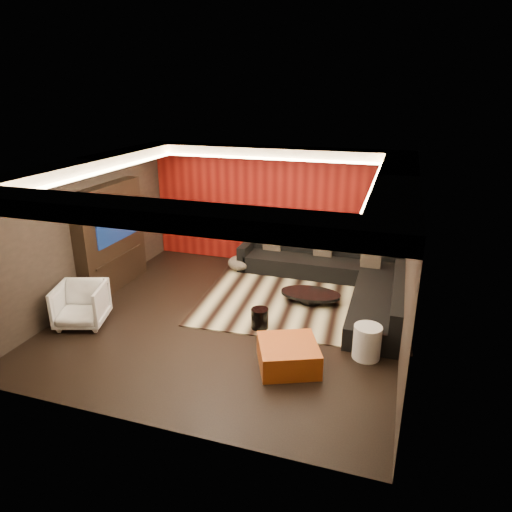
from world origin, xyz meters
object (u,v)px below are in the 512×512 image
(white_side_table, at_px, (367,342))
(orange_ottoman, at_px, (288,355))
(sectional_sofa, at_px, (340,279))
(drum_stool, at_px, (260,318))
(armchair, at_px, (81,305))
(coffee_table, at_px, (310,297))

(white_side_table, distance_m, orange_ottoman, 1.27)
(white_side_table, relative_size, sectional_sofa, 0.15)
(drum_stool, distance_m, sectional_sofa, 2.35)
(white_side_table, relative_size, orange_ottoman, 0.63)
(armchair, xyz_separation_m, sectional_sofa, (4.19, 2.89, -0.12))
(armchair, bearing_deg, coffee_table, 11.70)
(sectional_sofa, bearing_deg, drum_stool, -118.11)
(sectional_sofa, bearing_deg, orange_ottoman, -96.50)
(drum_stool, relative_size, white_side_table, 0.66)
(white_side_table, bearing_deg, orange_ottoman, -151.02)
(coffee_table, xyz_separation_m, armchair, (-3.73, -2.11, 0.26))
(armchair, bearing_deg, orange_ottoman, -20.28)
(coffee_table, height_order, armchair, armchair)
(coffee_table, distance_m, drum_stool, 1.45)
(armchair, relative_size, sectional_sofa, 0.23)
(white_side_table, bearing_deg, sectional_sofa, 107.48)
(armchair, bearing_deg, white_side_table, -12.61)
(white_side_table, bearing_deg, drum_stool, 169.10)
(white_side_table, height_order, sectional_sofa, sectional_sofa)
(white_side_table, xyz_separation_m, armchair, (-4.95, -0.45, 0.11))
(coffee_table, bearing_deg, white_side_table, -53.53)
(orange_ottoman, distance_m, sectional_sofa, 3.07)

